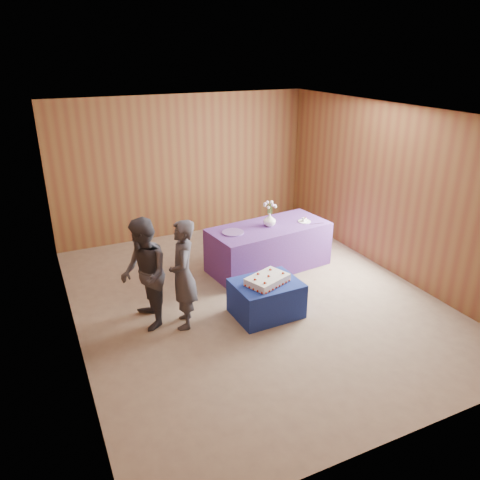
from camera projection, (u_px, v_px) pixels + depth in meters
ground at (253, 299)px, 6.98m from camera, size 6.00×6.00×0.00m
room_shell at (254, 182)px, 6.29m from camera, size 5.04×6.04×2.72m
cake_table at (266, 298)px, 6.49m from camera, size 0.92×0.73×0.50m
serving_table at (269, 247)px, 7.84m from camera, size 2.09×1.13×0.75m
sheet_cake at (267, 280)px, 6.35m from camera, size 0.68×0.58×0.14m
vase at (270, 220)px, 7.66m from camera, size 0.23×0.23×0.21m
flower_spray at (270, 205)px, 7.57m from camera, size 0.23×0.23×0.18m
platter at (233, 232)px, 7.40m from camera, size 0.40×0.40×0.02m
plate at (304, 221)px, 7.88m from camera, size 0.29×0.29×0.01m
cake_slice at (304, 219)px, 7.87m from camera, size 0.07×0.07×0.08m
knife at (317, 224)px, 7.79m from camera, size 0.26×0.06×0.00m
guest_left at (183, 275)px, 6.06m from camera, size 0.51×0.63×1.49m
guest_right at (144, 274)px, 6.06m from camera, size 0.59×0.75×1.51m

